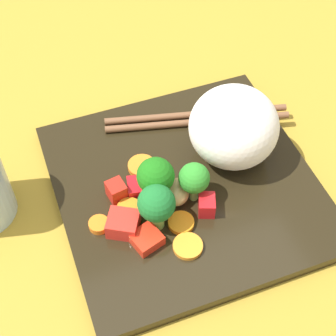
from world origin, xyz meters
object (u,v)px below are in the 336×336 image
at_px(square_plate, 186,186).
at_px(chopstick_pair, 197,118).
at_px(carrot_slice_3, 142,166).
at_px(rice_mound, 234,127).
at_px(broccoli_floret_1, 156,205).

relative_size(square_plate, chopstick_pair, 1.26).
xyz_separation_m(carrot_slice_3, chopstick_pair, (-0.09, -0.05, 0.00)).
distance_m(rice_mound, broccoli_floret_1, 0.13).
distance_m(broccoli_floret_1, carrot_slice_3, 0.08).
distance_m(square_plate, carrot_slice_3, 0.05).
bearing_deg(broccoli_floret_1, square_plate, -141.72).
distance_m(carrot_slice_3, chopstick_pair, 0.10).
height_order(square_plate, chopstick_pair, chopstick_pair).
bearing_deg(carrot_slice_3, square_plate, 136.31).
relative_size(rice_mound, carrot_slice_3, 3.15).
bearing_deg(rice_mound, broccoli_floret_1, 27.77).
height_order(square_plate, rice_mound, rice_mound).
height_order(square_plate, broccoli_floret_1, broccoli_floret_1).
relative_size(square_plate, carrot_slice_3, 8.89).
bearing_deg(broccoli_floret_1, carrot_slice_3, -97.13).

